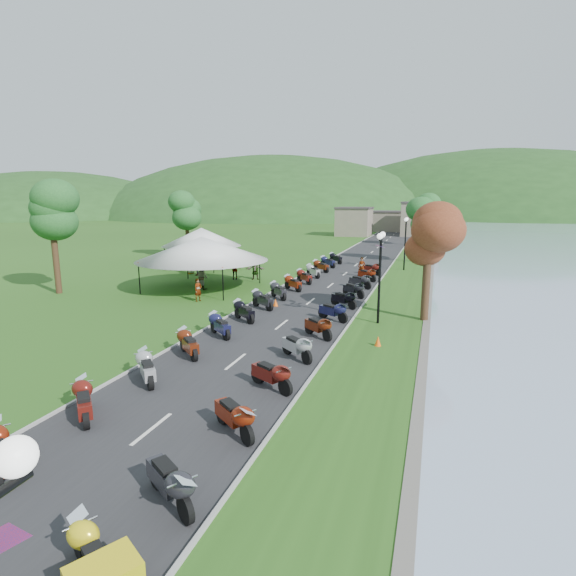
% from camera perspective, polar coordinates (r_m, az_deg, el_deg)
% --- Properties ---
extents(ground, '(400.00, 400.00, 0.00)m').
position_cam_1_polar(ground, '(12.27, -28.64, -24.13)').
color(ground, '#30641C').
rests_on(ground, ground).
extents(road, '(7.00, 120.00, 0.02)m').
position_cam_1_polar(road, '(47.68, 8.65, 2.92)').
color(road, '#29292B').
rests_on(road, ground).
extents(hills_backdrop, '(360.00, 120.00, 76.00)m').
position_cam_1_polar(hills_backdrop, '(206.80, 16.29, 8.95)').
color(hills_backdrop, '#285621').
rests_on(hills_backdrop, ground).
extents(far_building, '(18.00, 16.00, 5.00)m').
position_cam_1_polar(far_building, '(92.17, 12.26, 8.33)').
color(far_building, gray).
rests_on(far_building, ground).
extents(yellow_trike, '(2.55, 2.27, 0.99)m').
position_cam_1_polar(yellow_trike, '(10.01, -23.54, -29.14)').
color(yellow_trike, yellow).
rests_on(yellow_trike, ground).
extents(moto_row_left, '(2.60, 44.94, 1.10)m').
position_cam_1_polar(moto_row_left, '(28.31, -3.26, -1.58)').
color(moto_row_left, '#331411').
rests_on(moto_row_left, ground).
extents(moto_row_right, '(2.60, 35.47, 1.10)m').
position_cam_1_polar(moto_row_right, '(25.70, 5.53, -2.94)').
color(moto_row_right, '#331411').
rests_on(moto_row_right, ground).
extents(vendor_tent_main, '(6.71, 6.71, 4.00)m').
position_cam_1_polar(vendor_tent_main, '(35.13, -10.78, 3.16)').
color(vendor_tent_main, silver).
rests_on(vendor_tent_main, ground).
extents(vendor_tent_side, '(5.24, 5.24, 4.00)m').
position_cam_1_polar(vendor_tent_side, '(45.89, -10.87, 5.03)').
color(vendor_tent_side, silver).
rests_on(vendor_tent_side, ground).
extents(tree_park_left, '(3.50, 3.50, 9.73)m').
position_cam_1_polar(tree_park_left, '(36.57, -27.72, 6.91)').
color(tree_park_left, '#2B6D2C').
rests_on(tree_park_left, ground).
extents(tree_lakeside, '(2.72, 2.72, 7.56)m').
position_cam_1_polar(tree_lakeside, '(26.23, 17.34, 4.07)').
color(tree_lakeside, '#2B6D2C').
rests_on(tree_lakeside, ground).
extents(pedestrian_a, '(0.59, 0.68, 1.56)m').
position_cam_1_polar(pedestrian_a, '(31.08, -11.29, -1.66)').
color(pedestrian_a, slate).
rests_on(pedestrian_a, ground).
extents(pedestrian_b, '(1.04, 0.83, 1.89)m').
position_cam_1_polar(pedestrian_b, '(35.17, -10.78, -0.14)').
color(pedestrian_b, slate).
rests_on(pedestrian_b, ground).
extents(pedestrian_c, '(1.00, 1.29, 1.86)m').
position_cam_1_polar(pedestrian_c, '(41.58, -11.54, 1.58)').
color(pedestrian_c, slate).
rests_on(pedestrian_c, ground).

